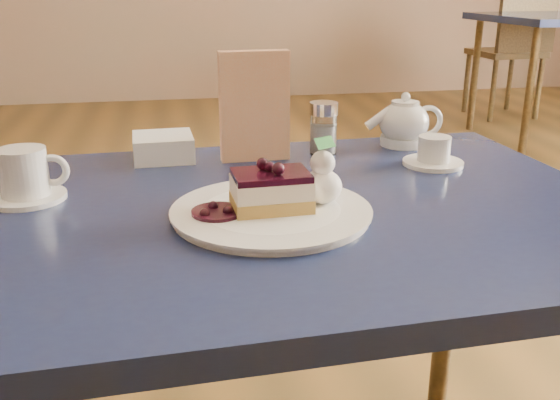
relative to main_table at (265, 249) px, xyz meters
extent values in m
cube|color=#131C3A|center=(0.00, 0.00, 0.05)|extent=(1.15, 0.79, 0.04)
cylinder|color=#533B1A|center=(0.49, 0.34, -0.30)|extent=(0.05, 0.05, 0.66)
cylinder|color=white|center=(0.00, -0.05, 0.08)|extent=(0.29, 0.29, 0.01)
cube|color=tan|center=(0.00, -0.05, 0.10)|extent=(0.12, 0.08, 0.02)
cube|color=white|center=(0.00, -0.05, 0.12)|extent=(0.11, 0.08, 0.03)
cube|color=black|center=(0.00, -0.05, 0.14)|extent=(0.11, 0.08, 0.01)
ellipsoid|color=white|center=(0.08, -0.03, 0.11)|extent=(0.06, 0.06, 0.05)
cylinder|color=black|center=(-0.08, -0.05, 0.09)|extent=(0.07, 0.07, 0.01)
cylinder|color=white|center=(-0.36, 0.10, 0.08)|extent=(0.12, 0.12, 0.01)
cylinder|color=white|center=(-0.36, 0.10, 0.12)|extent=(0.07, 0.07, 0.07)
torus|color=white|center=(-0.32, 0.10, 0.12)|extent=(0.05, 0.01, 0.05)
cylinder|color=white|center=(0.35, 0.16, 0.08)|extent=(0.11, 0.11, 0.01)
cylinder|color=white|center=(0.35, 0.16, 0.10)|extent=(0.06, 0.06, 0.05)
ellipsoid|color=white|center=(0.34, 0.31, 0.12)|extent=(0.10, 0.10, 0.09)
cylinder|color=white|center=(0.34, 0.31, 0.17)|extent=(0.06, 0.06, 0.01)
cylinder|color=white|center=(0.27, 0.31, 0.12)|extent=(0.06, 0.02, 0.05)
cube|color=beige|center=(0.02, 0.26, 0.18)|extent=(0.13, 0.03, 0.21)
cylinder|color=white|center=(0.16, 0.28, 0.11)|extent=(0.05, 0.05, 0.08)
cylinder|color=silver|center=(0.16, 0.28, 0.16)|extent=(0.06, 0.06, 0.02)
cube|color=white|center=(-0.15, 0.30, 0.10)|extent=(0.12, 0.12, 0.05)
cylinder|color=#533B1A|center=(2.03, 2.52, -0.24)|extent=(0.05, 0.05, 0.77)
cylinder|color=#533B1A|center=(2.03, 3.21, -0.24)|extent=(0.05, 0.05, 0.77)
camera|label=1|loc=(-0.14, -0.89, 0.40)|focal=40.00mm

